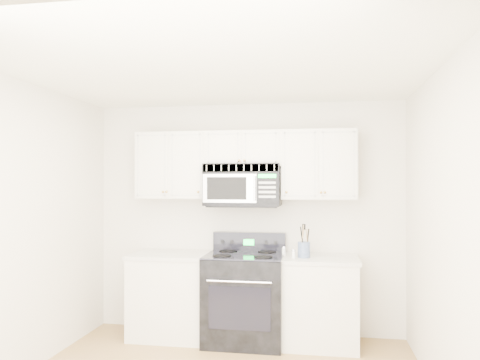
# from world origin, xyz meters

# --- Properties ---
(room) EXTENTS (3.51, 3.51, 2.61)m
(room) POSITION_xyz_m (0.00, 0.00, 1.30)
(room) COLOR olive
(room) RESTS_ON ground
(base_cabinet_left) EXTENTS (0.86, 0.65, 0.92)m
(base_cabinet_left) POSITION_xyz_m (-0.80, 1.44, 0.43)
(base_cabinet_left) COLOR silver
(base_cabinet_left) RESTS_ON ground
(base_cabinet_right) EXTENTS (0.86, 0.65, 0.92)m
(base_cabinet_right) POSITION_xyz_m (0.80, 1.44, 0.43)
(base_cabinet_right) COLOR silver
(base_cabinet_right) RESTS_ON ground
(range) EXTENTS (0.82, 0.75, 1.14)m
(range) POSITION_xyz_m (0.04, 1.40, 0.48)
(range) COLOR black
(range) RESTS_ON ground
(upper_cabinets) EXTENTS (2.44, 0.37, 0.75)m
(upper_cabinets) POSITION_xyz_m (-0.00, 1.58, 1.93)
(upper_cabinets) COLOR silver
(upper_cabinets) RESTS_ON ground
(microwave) EXTENTS (0.83, 0.46, 0.46)m
(microwave) POSITION_xyz_m (-0.01, 1.54, 1.68)
(microwave) COLOR black
(microwave) RESTS_ON ground
(utensil_crock) EXTENTS (0.13, 0.13, 0.34)m
(utensil_crock) POSITION_xyz_m (0.66, 1.38, 1.01)
(utensil_crock) COLOR slate
(utensil_crock) RESTS_ON base_cabinet_right
(shaker_salt) EXTENTS (0.04, 0.04, 0.10)m
(shaker_salt) POSITION_xyz_m (0.45, 1.45, 0.97)
(shaker_salt) COLOR silver
(shaker_salt) RESTS_ON base_cabinet_right
(shaker_pepper) EXTENTS (0.04, 0.04, 0.09)m
(shaker_pepper) POSITION_xyz_m (0.56, 1.29, 0.97)
(shaker_pepper) COLOR silver
(shaker_pepper) RESTS_ON base_cabinet_right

